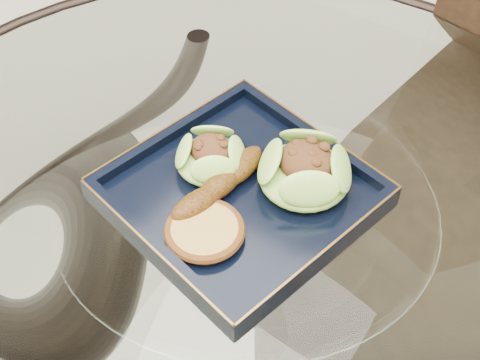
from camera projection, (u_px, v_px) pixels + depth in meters
The scene contains 6 objects.
dining_table at pixel (245, 306), 0.90m from camera, with size 1.13×1.13×0.77m.
navy_plate at pixel (240, 197), 0.81m from camera, with size 0.27×0.27×0.02m, color black.
lettuce_wrap_left at pixel (211, 158), 0.81m from camera, with size 0.09×0.09×0.03m, color #65982C.
lettuce_wrap_right at pixel (305, 172), 0.79m from camera, with size 0.11×0.11×0.04m, color #71AB31.
roasted_plantain at pixel (220, 184), 0.79m from camera, with size 0.15×0.03×0.03m, color #5F340A.
crumb_patty at pixel (205, 232), 0.75m from camera, with size 0.08×0.08×0.02m, color #B78C3D.
Camera 1 is at (0.26, -0.40, 1.39)m, focal length 50.00 mm.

